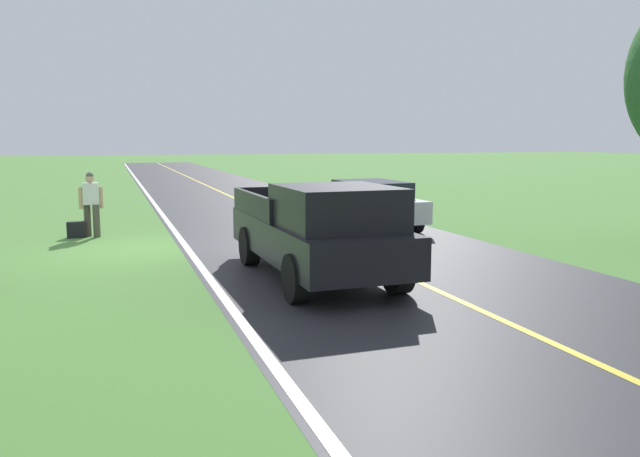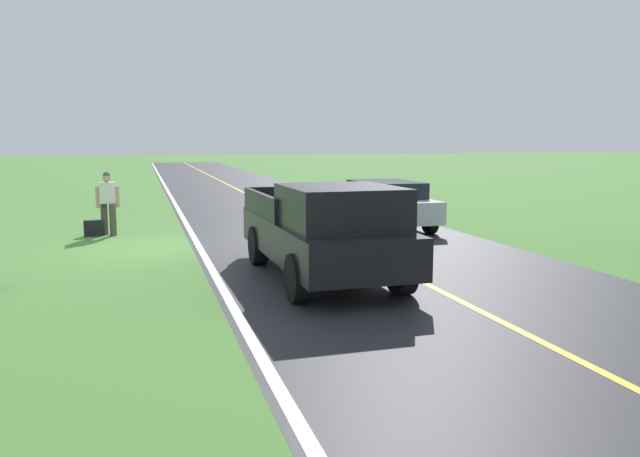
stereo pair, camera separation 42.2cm
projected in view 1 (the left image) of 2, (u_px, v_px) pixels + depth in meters
The scene contains 8 objects.
ground_plane at pixel (145, 248), 15.06m from camera, with size 200.00×200.00×0.00m, color #4C7F38.
road_surface at pixel (324, 239), 16.51m from camera, with size 7.57×120.00×0.00m, color #28282D.
lane_edge_line at pixel (186, 246), 15.37m from camera, with size 0.16×117.60×0.00m, color silver.
lane_centre_line at pixel (324, 239), 16.51m from camera, with size 0.14×117.60×0.00m, color gold.
hitchhiker_walking at pixel (91, 201), 16.79m from camera, with size 0.62×0.51×1.75m.
suitcase_carried at pixel (76, 230), 16.67m from camera, with size 0.20×0.46×0.44m, color black.
pickup_truck_passing at pixel (320, 229), 11.54m from camera, with size 2.16×5.43×1.82m.
sedan_near_oncoming at pixel (369, 203), 18.49m from camera, with size 1.97×4.42×1.41m.
Camera 1 is at (0.74, 15.42, 2.60)m, focal length 34.96 mm.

